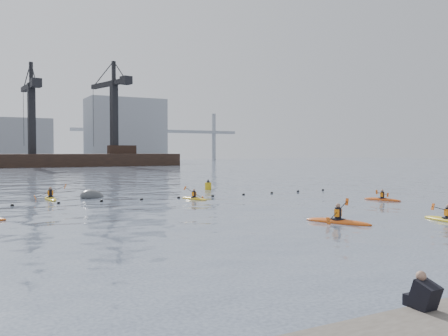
{
  "coord_description": "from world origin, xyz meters",
  "views": [
    {
      "loc": [
        -13.58,
        -12.19,
        3.69
      ],
      "look_at": [
        -1.39,
        10.34,
        2.8
      ],
      "focal_mm": 38.0,
      "sensor_mm": 36.0,
      "label": 1
    }
  ],
  "objects": [
    {
      "name": "ground",
      "position": [
        0.0,
        0.0,
        0.0
      ],
      "size": [
        400.0,
        400.0,
        0.0
      ],
      "primitive_type": "plane",
      "color": "#394254",
      "rests_on": "ground"
    },
    {
      "name": "float_line",
      "position": [
        -0.5,
        22.53,
        0.03
      ],
      "size": [
        33.24,
        0.73,
        0.24
      ],
      "color": "black",
      "rests_on": "ground"
    },
    {
      "name": "kayaker_4",
      "position": [
        14.0,
        13.55,
        0.09
      ],
      "size": [
        1.92,
        2.98,
        0.95
      ],
      "rotation": [
        0.0,
        0.0,
        3.46
      ],
      "color": "#C64A12",
      "rests_on": "ground"
    },
    {
      "name": "kayaker_1",
      "position": [
        8.67,
        4.04,
        0.1
      ],
      "size": [
        2.24,
        3.35,
        1.13
      ],
      "rotation": [
        0.0,
        0.0,
        -0.14
      ],
      "color": "gold",
      "rests_on": "ground"
    },
    {
      "name": "kayaker_0",
      "position": [
        3.19,
        6.42,
        0.11
      ],
      "size": [
        2.33,
        3.59,
        1.32
      ],
      "rotation": [
        0.0,
        0.0,
        0.43
      ],
      "color": "#C94E13",
      "rests_on": "ground"
    },
    {
      "name": "kayaker_5",
      "position": [
        -8.05,
        26.13,
        0.11
      ],
      "size": [
        2.39,
        3.47,
        1.3
      ],
      "rotation": [
        0.0,
        0.0,
        0.0
      ],
      "color": "gold",
      "rests_on": "ground"
    },
    {
      "name": "skyline",
      "position": [
        2.23,
        150.27,
        9.25
      ],
      "size": [
        141.0,
        28.0,
        22.0
      ],
      "color": "gray",
      "rests_on": "ground"
    },
    {
      "name": "barge_pier",
      "position": [
        -0.22,
        110.0,
        1.89
      ],
      "size": [
        72.0,
        19.3,
        29.5
      ],
      "color": "black",
      "rests_on": "ground"
    },
    {
      "name": "kayaker_3",
      "position": [
        1.75,
        21.0,
        0.09
      ],
      "size": [
        1.95,
        2.89,
        1.17
      ],
      "rotation": [
        0.0,
        0.0,
        0.28
      ],
      "color": "gold",
      "rests_on": "ground"
    },
    {
      "name": "mooring_buoy",
      "position": [
        -4.84,
        26.21,
        0.0
      ],
      "size": [
        3.0,
        2.83,
        1.72
      ],
      "primitive_type": "ellipsoid",
      "rotation": [
        0.0,
        0.21,
        0.69
      ],
      "color": "#373A3C",
      "rests_on": "ground"
    },
    {
      "name": "nav_buoy",
      "position": [
        6.86,
        28.82,
        0.35
      ],
      "size": [
        0.63,
        0.63,
        1.15
      ],
      "color": "gold",
      "rests_on": "ground"
    }
  ]
}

